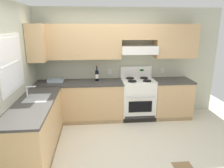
{
  "coord_description": "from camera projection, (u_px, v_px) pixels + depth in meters",
  "views": [
    {
      "loc": [
        -0.25,
        -3.34,
        2.13
      ],
      "look_at": [
        0.13,
        0.7,
        1.0
      ],
      "focal_mm": 33.38,
      "sensor_mm": 36.0,
      "label": 1
    }
  ],
  "objects": [
    {
      "name": "wall_left",
      "position": [
        13.0,
        74.0,
        3.51
      ],
      "size": [
        0.47,
        4.0,
        2.55
      ],
      "color": "#B7BAA3",
      "rests_on": "ground_plane"
    },
    {
      "name": "bowl",
      "position": [
        56.0,
        81.0,
        4.73
      ],
      "size": [
        0.35,
        0.22,
        0.07
      ],
      "color": "#9EADB7",
      "rests_on": "counter_back_run"
    },
    {
      "name": "wall_back",
      "position": [
        120.0,
        55.0,
        4.9
      ],
      "size": [
        4.68,
        0.57,
        2.55
      ],
      "color": "#B7BAA3",
      "rests_on": "ground_plane"
    },
    {
      "name": "counter_left_run",
      "position": [
        36.0,
        127.0,
        3.56
      ],
      "size": [
        0.63,
        1.91,
        1.13
      ],
      "color": "tan",
      "rests_on": "ground_plane"
    },
    {
      "name": "stove",
      "position": [
        138.0,
        98.0,
        4.94
      ],
      "size": [
        0.76,
        0.62,
        1.2
      ],
      "color": "white",
      "rests_on": "ground_plane"
    },
    {
      "name": "floor_accent_tile",
      "position": [
        184.0,
        168.0,
        3.24
      ],
      "size": [
        0.3,
        0.3,
        0.01
      ],
      "primitive_type": "cube",
      "color": "olive",
      "rests_on": "ground_plane"
    },
    {
      "name": "counter_back_run",
      "position": [
        109.0,
        100.0,
        4.88
      ],
      "size": [
        3.6,
        0.65,
        0.91
      ],
      "color": "tan",
      "rests_on": "ground_plane"
    },
    {
      "name": "ground_plane",
      "position": [
        109.0,
        147.0,
        3.8
      ],
      "size": [
        7.04,
        7.04,
        0.0
      ],
      "primitive_type": "plane",
      "color": "beige"
    },
    {
      "name": "wine_bottle",
      "position": [
        97.0,
        75.0,
        4.79
      ],
      "size": [
        0.08,
        0.09,
        0.35
      ],
      "color": "black",
      "rests_on": "counter_back_run"
    }
  ]
}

